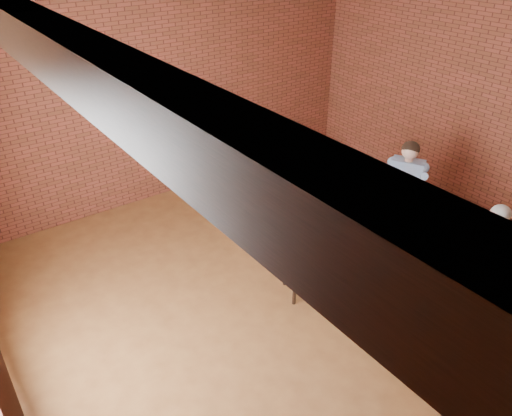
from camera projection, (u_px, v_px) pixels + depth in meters
floor at (323, 307)px, 5.65m from camera, size 7.00×7.00×0.00m
wall_back at (168, 85)px, 7.23m from camera, size 7.00×0.00×7.00m
ceiling_beam at (34, 36)px, 2.75m from camera, size 0.22×6.90×0.26m
dining_table at (383, 243)px, 5.84m from camera, size 1.26×1.26×0.75m
chair_a at (403, 198)px, 6.78m from camera, size 0.59×0.59×0.95m
diner_a at (403, 190)px, 6.63m from camera, size 0.84×0.79×1.35m
chair_b at (312, 211)px, 6.50m from camera, size 0.49×0.49×0.94m
diner_b at (318, 203)px, 6.37m from camera, size 0.63×0.73×1.33m
chair_c at (299, 258)px, 5.63m from camera, size 0.54×0.54×0.92m
diner_c at (306, 246)px, 5.57m from camera, size 0.78×0.71×1.31m
chair_d at (419, 310)px, 4.90m from camera, size 0.55×0.55×0.91m
diner_d at (418, 293)px, 4.89m from camera, size 0.74×0.78×1.28m
chair_e at (489, 267)px, 5.50m from camera, size 0.54×0.54×0.90m
diner_e at (484, 255)px, 5.45m from camera, size 0.73×0.76×1.26m
plate_a at (388, 206)px, 6.12m from camera, size 0.26×0.26×0.01m
plate_b at (354, 210)px, 6.03m from camera, size 0.26×0.26×0.01m
plate_c at (359, 240)px, 5.49m from camera, size 0.26×0.26×0.01m
plate_d at (422, 229)px, 5.67m from camera, size 0.26×0.26×0.01m
glass_a at (396, 207)px, 5.96m from camera, size 0.07×0.07×0.14m
glass_b at (379, 211)px, 5.90m from camera, size 0.07×0.07×0.14m
glass_c at (352, 220)px, 5.72m from camera, size 0.07×0.07×0.14m
glass_d at (373, 224)px, 5.64m from camera, size 0.07×0.07×0.14m
glass_e at (377, 234)px, 5.46m from camera, size 0.07×0.07×0.14m
glass_f at (399, 239)px, 5.39m from camera, size 0.07×0.07×0.14m
glass_g at (401, 228)px, 5.57m from camera, size 0.07×0.07×0.14m
glass_h at (410, 217)px, 5.78m from camera, size 0.07×0.07×0.14m
smartphone at (425, 228)px, 5.70m from camera, size 0.10×0.16×0.01m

